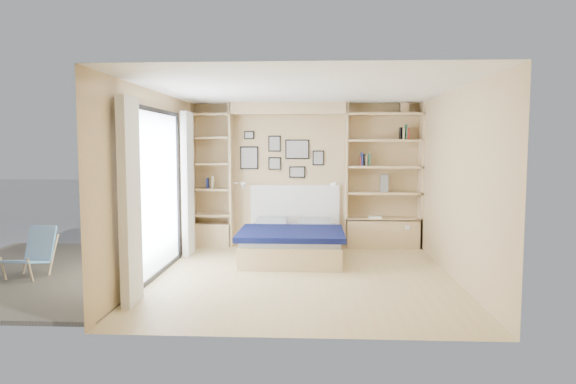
{
  "coord_description": "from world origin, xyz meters",
  "views": [
    {
      "loc": [
        0.14,
        -6.82,
        1.76
      ],
      "look_at": [
        -0.25,
        0.9,
        1.06
      ],
      "focal_mm": 32.0,
      "sensor_mm": 36.0,
      "label": 1
    }
  ],
  "objects": [
    {
      "name": "reading_lamps",
      "position": [
        -0.3,
        2.0,
        1.1
      ],
      "size": [
        1.92,
        0.12,
        0.15
      ],
      "color": "silver",
      "rests_on": "ground"
    },
    {
      "name": "bed",
      "position": [
        -0.19,
        1.17,
        0.26
      ],
      "size": [
        1.58,
        2.05,
        1.07
      ],
      "color": "tan",
      "rests_on": "ground"
    },
    {
      "name": "deck_chair",
      "position": [
        -3.62,
        -0.22,
        0.33
      ],
      "size": [
        0.48,
        0.72,
        0.69
      ],
      "rotation": [
        0.0,
        0.0,
        -0.11
      ],
      "color": "tan",
      "rests_on": "ground"
    },
    {
      "name": "photo_gallery",
      "position": [
        -0.45,
        2.22,
        1.6
      ],
      "size": [
        1.48,
        0.02,
        0.82
      ],
      "color": "black",
      "rests_on": "ground"
    },
    {
      "name": "ground",
      "position": [
        0.0,
        0.0,
        0.0
      ],
      "size": [
        4.5,
        4.5,
        0.0
      ],
      "primitive_type": "plane",
      "color": "tan",
      "rests_on": "ground"
    },
    {
      "name": "deck",
      "position": [
        -3.6,
        0.0,
        0.0
      ],
      "size": [
        3.2,
        4.0,
        0.05
      ],
      "primitive_type": "cube",
      "color": "#6B604E",
      "rests_on": "ground"
    },
    {
      "name": "shelf_decor",
      "position": [
        1.19,
        2.07,
        1.71
      ],
      "size": [
        3.51,
        0.23,
        2.03
      ],
      "color": "#A53B26",
      "rests_on": "ground"
    },
    {
      "name": "room_shell",
      "position": [
        -0.39,
        1.52,
        1.08
      ],
      "size": [
        4.5,
        4.5,
        4.5
      ],
      "color": "tan",
      "rests_on": "ground"
    }
  ]
}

